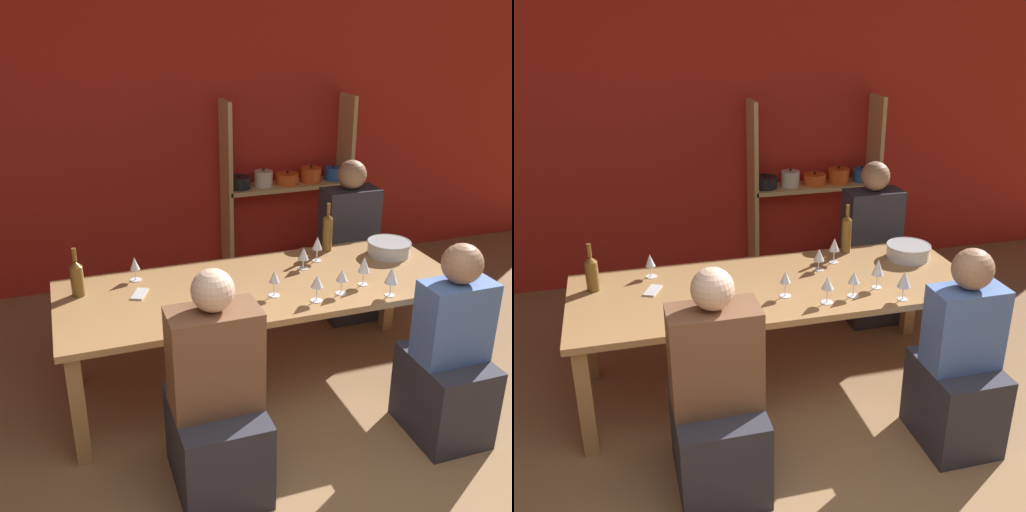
# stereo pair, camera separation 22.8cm
# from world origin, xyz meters

# --- Properties ---
(wall_back_red) EXTENTS (8.80, 0.06, 2.70)m
(wall_back_red) POSITION_xyz_m (0.00, 3.83, 1.35)
(wall_back_red) COLOR red
(wall_back_red) RESTS_ON ground_plane
(shelf_unit) EXTENTS (1.17, 0.30, 1.60)m
(shelf_unit) POSITION_xyz_m (0.92, 3.63, 0.63)
(shelf_unit) COLOR tan
(shelf_unit) RESTS_ON ground_plane
(dining_table) EXTENTS (2.47, 0.94, 0.72)m
(dining_table) POSITION_xyz_m (0.08, 1.93, 0.64)
(dining_table) COLOR #AD7F4C
(dining_table) RESTS_ON ground_plane
(mixing_bowl) EXTENTS (0.30, 0.30, 0.10)m
(mixing_bowl) POSITION_xyz_m (1.07, 2.10, 0.77)
(mixing_bowl) COLOR #B7BABC
(mixing_bowl) RESTS_ON dining_table
(wine_bottle_green) EXTENTS (0.07, 0.07, 0.34)m
(wine_bottle_green) POSITION_xyz_m (0.70, 2.31, 0.86)
(wine_bottle_green) COLOR brown
(wine_bottle_green) RESTS_ON dining_table
(wine_bottle_dark) EXTENTS (0.08, 0.08, 0.30)m
(wine_bottle_dark) POSITION_xyz_m (-1.00, 2.13, 0.84)
(wine_bottle_dark) COLOR brown
(wine_bottle_dark) RESTS_ON dining_table
(wine_glass_white_a) EXTENTS (0.07, 0.07, 0.19)m
(wine_glass_white_a) POSITION_xyz_m (0.67, 1.72, 0.85)
(wine_glass_white_a) COLOR white
(wine_glass_white_a) RESTS_ON dining_table
(wine_glass_white_b) EXTENTS (0.07, 0.07, 0.16)m
(wine_glass_white_b) POSITION_xyz_m (0.10, 1.75, 0.84)
(wine_glass_white_b) COLOR white
(wine_glass_white_b) RESTS_ON dining_table
(wine_glass_red_a) EXTENTS (0.08, 0.08, 0.18)m
(wine_glass_red_a) POSITION_xyz_m (0.75, 1.53, 0.85)
(wine_glass_red_a) COLOR white
(wine_glass_red_a) RESTS_ON dining_table
(wine_glass_white_c) EXTENTS (0.07, 0.07, 0.15)m
(wine_glass_white_c) POSITION_xyz_m (0.42, 2.07, 0.82)
(wine_glass_white_c) COLOR white
(wine_glass_white_c) RESTS_ON dining_table
(wine_glass_empty_a) EXTENTS (0.07, 0.07, 0.15)m
(wine_glass_empty_a) POSITION_xyz_m (-0.65, 2.24, 0.83)
(wine_glass_empty_a) COLOR white
(wine_glass_empty_a) RESTS_ON dining_table
(wine_glass_empty_b) EXTENTS (0.07, 0.07, 0.16)m
(wine_glass_empty_b) POSITION_xyz_m (0.31, 1.61, 0.84)
(wine_glass_empty_b) COLOR white
(wine_glass_empty_b) RESTS_ON dining_table
(wine_glass_red_b) EXTENTS (0.07, 0.07, 0.17)m
(wine_glass_red_b) POSITION_xyz_m (0.55, 2.16, 0.84)
(wine_glass_red_b) COLOR white
(wine_glass_red_b) RESTS_ON dining_table
(wine_glass_white_d) EXTENTS (0.07, 0.07, 0.16)m
(wine_glass_white_d) POSITION_xyz_m (0.49, 1.65, 0.83)
(wine_glass_white_d) COLOR white
(wine_glass_white_d) RESTS_ON dining_table
(cell_phone) EXTENTS (0.13, 0.17, 0.01)m
(cell_phone) POSITION_xyz_m (-0.66, 2.02, 0.73)
(cell_phone) COLOR silver
(cell_phone) RESTS_ON dining_table
(person_near_a) EXTENTS (0.44, 0.55, 1.22)m
(person_near_a) POSITION_xyz_m (-0.43, 1.14, 0.44)
(person_near_a) COLOR #2D2D38
(person_near_a) RESTS_ON ground_plane
(person_far_a) EXTENTS (0.43, 0.53, 1.25)m
(person_far_a) POSITION_xyz_m (1.07, 2.69, 0.46)
(person_far_a) COLOR #2D2D38
(person_far_a) RESTS_ON ground_plane
(person_near_b) EXTENTS (0.39, 0.49, 1.17)m
(person_near_b) POSITION_xyz_m (0.91, 1.14, 0.43)
(person_near_b) COLOR #2D2D38
(person_near_b) RESTS_ON ground_plane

